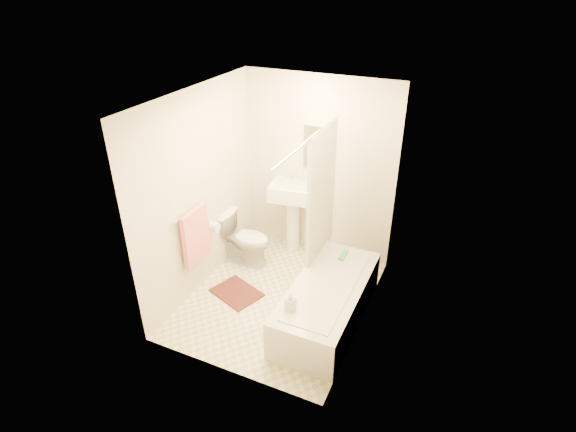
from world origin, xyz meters
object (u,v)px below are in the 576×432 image
at_px(bathtub, 327,302).
at_px(soap_bottle, 290,302).
at_px(bath_mat, 237,293).
at_px(toilet, 245,239).
at_px(sink, 293,214).

height_order(bathtub, soap_bottle, soap_bottle).
bearing_deg(bath_mat, soap_bottle, -27.92).
height_order(toilet, sink, sink).
bearing_deg(soap_bottle, bathtub, 67.99).
height_order(bath_mat, soap_bottle, soap_bottle).
bearing_deg(bathtub, soap_bottle, -112.01).
xyz_separation_m(toilet, sink, (0.45, 0.54, 0.20)).
bearing_deg(soap_bottle, sink, 113.22).
relative_size(bathtub, soap_bottle, 8.29).
bearing_deg(toilet, bath_mat, -161.12).
xyz_separation_m(bathtub, soap_bottle, (-0.21, -0.53, 0.33)).
relative_size(sink, bathtub, 0.66).
distance_m(toilet, bathtub, 1.52).
relative_size(sink, soap_bottle, 5.46).
distance_m(sink, bath_mat, 1.32).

